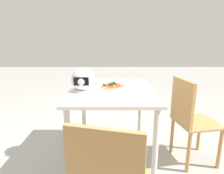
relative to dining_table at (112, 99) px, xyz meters
The scene contains 6 objects.
ground_plane 0.67m from the dining_table, ahead, with size 14.00×14.00×0.00m, color #9E9E99.
dining_table is the anchor object (origin of this frame).
pizza_plate 0.12m from the dining_table, 98.00° to the right, with size 0.30×0.30×0.01m, color white.
pizza 0.14m from the dining_table, 95.55° to the right, with size 0.24×0.24×0.06m.
motorcycle_helmet 0.36m from the dining_table, 10.31° to the left, with size 0.23×0.23×0.23m.
chair_side 0.81m from the dining_table, behind, with size 0.46×0.46×0.90m.
Camera 1 is at (-0.00, 1.92, 1.28)m, focal length 31.08 mm.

